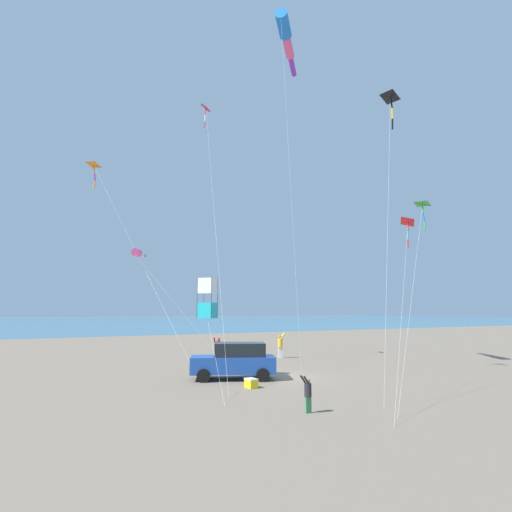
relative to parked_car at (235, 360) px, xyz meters
The scene contains 15 objects.
ground_plane 2.63m from the parked_car, 78.83° to the left, with size 600.00×600.00×0.00m, color #756654.
ocean_water_strip 164.55m from the parked_car, behind, with size 240.00×600.00×0.01m, color #386B84.
parked_car is the anchor object (origin of this frame).
cooler_box 2.81m from the parked_car, 12.68° to the right, with size 0.62×0.42×0.42m.
person_adult_flyer 5.94m from the parked_car, 161.86° to the left, with size 0.65×0.64×1.83m.
person_child_green_jacket 8.19m from the parked_car, 10.98° to the right, with size 0.32×0.40×1.27m.
person_child_grey_jacket 11.03m from the parked_car, 132.99° to the left, with size 0.59×0.66×1.87m.
kite_delta_green_low_center 15.40m from the parked_car, 40.63° to the left, with size 3.55×4.99×14.29m.
kite_delta_red_high_left 13.46m from the parked_car, 75.57° to the left, with size 8.88×11.69×9.23m.
kite_box_striped_overhead 3.55m from the parked_car, 132.37° to the right, with size 7.21×2.96×5.23m.
kite_delta_orange_high_right 20.76m from the parked_car, 162.90° to the right, with size 15.23×3.33×15.16m.
kite_windsock_checkered_midright 20.74m from the parked_car, 106.44° to the left, with size 6.20×4.43×21.95m.
kite_windsock_white_trailing 10.41m from the parked_car, 160.05° to the right, with size 9.79×4.48×7.63m.
kite_delta_magenta_far_left 12.96m from the parked_car, 57.56° to the left, with size 5.45×8.65×9.39m.
kite_delta_purple_drifting 19.66m from the parked_car, 166.01° to the left, with size 13.15×5.24×19.03m.
Camera 1 is at (20.01, -13.70, 3.43)m, focal length 31.13 mm.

